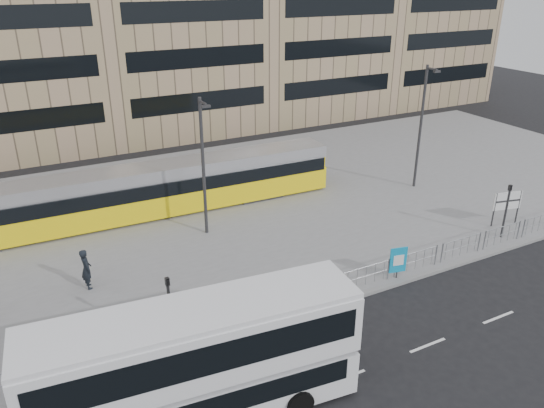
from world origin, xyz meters
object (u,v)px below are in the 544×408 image
double_decker_bus (198,361)px  lamp_post_west (203,162)px  pedestrian (86,269)px  lamp_post_east (422,123)px  traffic_light_west (169,303)px  traffic_light_east (507,204)px  ad_panel (398,260)px  station_sign (507,202)px  tram (126,195)px

double_decker_bus → lamp_post_west: (5.03, 12.34, 2.08)m
pedestrian → lamp_post_east: lamp_post_east is taller
traffic_light_west → traffic_light_east: (19.04, 0.57, 0.00)m
lamp_post_east → traffic_light_west: bearing=-156.6°
double_decker_bus → traffic_light_east: (19.28, 4.28, -0.15)m
double_decker_bus → ad_panel: bearing=23.2°
ad_panel → traffic_light_west: traffic_light_west is taller
traffic_light_east → station_sign: bearing=45.9°
lamp_post_west → pedestrian: bearing=-158.5°
double_decker_bus → station_sign: bearing=20.0°
pedestrian → traffic_light_west: traffic_light_west is taller
double_decker_bus → station_sign: (20.67, 5.32, -0.71)m
traffic_light_west → lamp_post_east: bearing=18.8°
traffic_light_west → station_sign: bearing=-0.1°
traffic_light_east → ad_panel: bearing=-166.1°
traffic_light_east → lamp_post_west: lamp_post_west is taller
station_sign → lamp_post_west: size_ratio=0.27×
tram → ad_panel: 15.99m
lamp_post_west → tram: bearing=130.9°
pedestrian → lamp_post_west: lamp_post_west is taller
station_sign → pedestrian: 22.98m
station_sign → lamp_post_east: (-0.46, 7.05, 3.05)m
lamp_post_east → pedestrian: bearing=-172.9°
tram → traffic_light_west: size_ratio=8.36×
ad_panel → lamp_post_east: 12.97m
double_decker_bus → ad_panel: double_decker_bus is taller
station_sign → traffic_light_east: bearing=-129.9°
double_decker_bus → traffic_light_west: bearing=91.8°
pedestrian → ad_panel: bearing=-119.5°
double_decker_bus → station_sign: double_decker_bus is taller
station_sign → tram: bearing=163.4°
tram → pedestrian: 7.57m
pedestrian → traffic_light_east: bearing=-109.2°
tram → station_sign: bearing=-28.3°
double_decker_bus → pedestrian: size_ratio=5.44×
station_sign → traffic_light_west: traffic_light_west is taller
tram → lamp_post_west: bearing=-47.5°
tram → traffic_light_west: bearing=-94.6°
lamp_post_east → traffic_light_east: bearing=-96.6°
traffic_light_west → lamp_post_east: 21.92m
double_decker_bus → lamp_post_east: size_ratio=1.31×
station_sign → traffic_light_west: size_ratio=0.66×
double_decker_bus → lamp_post_east: bearing=37.0°
double_decker_bus → ad_panel: size_ratio=6.59×
double_decker_bus → traffic_light_west: double_decker_bus is taller
tram → traffic_light_east: (17.67, -12.02, 0.45)m
traffic_light_west → lamp_post_west: bearing=56.3°
station_sign → lamp_post_west: 17.37m
pedestrian → station_sign: bearing=-105.8°
double_decker_bus → tram: size_ratio=0.41×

